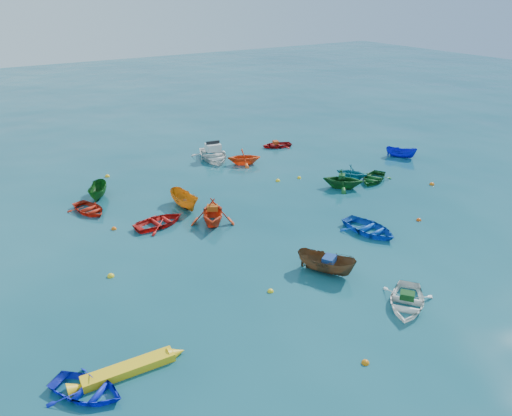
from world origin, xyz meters
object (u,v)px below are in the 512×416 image
kayak_yellow (129,372)px  dinghy_blue_sw (88,394)px  dinghy_white_near (406,306)px  motorboat_white (213,159)px  dinghy_blue_se (369,232)px

kayak_yellow → dinghy_blue_sw: bearing=102.4°
kayak_yellow → dinghy_white_near: bearing=-99.5°
dinghy_blue_sw → motorboat_white: bearing=14.5°
dinghy_white_near → dinghy_blue_se: 7.44m
dinghy_blue_sw → motorboat_white: 26.51m
dinghy_blue_sw → motorboat_white: (16.18, 21.00, 0.00)m
dinghy_blue_sw → dinghy_white_near: dinghy_white_near is taller
dinghy_blue_sw → motorboat_white: motorboat_white is taller
dinghy_blue_sw → dinghy_blue_se: 18.19m
dinghy_white_near → dinghy_blue_sw: bearing=-138.2°
dinghy_blue_se → motorboat_white: (-1.55, 16.96, 0.00)m
dinghy_blue_sw → dinghy_blue_se: bearing=-25.1°
dinghy_blue_se → kayak_yellow: dinghy_blue_se is taller
dinghy_blue_sw → dinghy_white_near: bearing=-47.5°
dinghy_blue_se → kayak_yellow: bearing=-174.8°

